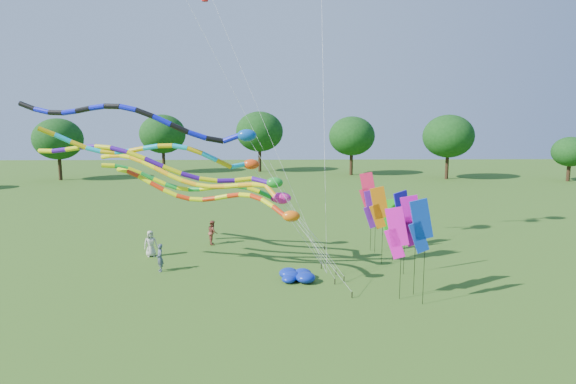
{
  "coord_description": "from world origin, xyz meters",
  "views": [
    {
      "loc": [
        -0.12,
        -20.3,
        8.32
      ],
      "look_at": [
        0.43,
        2.96,
        4.8
      ],
      "focal_mm": 30.0,
      "sensor_mm": 36.0,
      "label": 1
    }
  ],
  "objects_px": {
    "blue_nylon_heap": "(300,276)",
    "person_a": "(151,244)",
    "tube_kite_orange": "(210,181)",
    "person_b": "(160,258)",
    "tube_kite_red": "(225,199)",
    "person_c": "(213,232)"
  },
  "relations": [
    {
      "from": "tube_kite_orange",
      "to": "person_c",
      "type": "distance_m",
      "value": 5.2
    },
    {
      "from": "tube_kite_red",
      "to": "person_b",
      "type": "xyz_separation_m",
      "value": [
        -3.82,
        1.48,
        -3.51
      ]
    },
    {
      "from": "blue_nylon_heap",
      "to": "person_a",
      "type": "xyz_separation_m",
      "value": [
        -8.92,
        4.69,
        0.53
      ]
    },
    {
      "from": "tube_kite_red",
      "to": "tube_kite_orange",
      "type": "xyz_separation_m",
      "value": [
        -1.3,
        3.93,
        0.45
      ]
    },
    {
      "from": "tube_kite_red",
      "to": "person_c",
      "type": "height_order",
      "value": "tube_kite_red"
    },
    {
      "from": "blue_nylon_heap",
      "to": "tube_kite_orange",
      "type": "bearing_deg",
      "value": 140.77
    },
    {
      "from": "tube_kite_red",
      "to": "person_c",
      "type": "relative_size",
      "value": 7.4
    },
    {
      "from": "tube_kite_red",
      "to": "tube_kite_orange",
      "type": "distance_m",
      "value": 4.16
    },
    {
      "from": "tube_kite_orange",
      "to": "person_a",
      "type": "height_order",
      "value": "tube_kite_orange"
    },
    {
      "from": "tube_kite_orange",
      "to": "person_a",
      "type": "relative_size",
      "value": 8.86
    },
    {
      "from": "tube_kite_orange",
      "to": "person_a",
      "type": "distance_m",
      "value": 5.49
    },
    {
      "from": "blue_nylon_heap",
      "to": "person_a",
      "type": "bearing_deg",
      "value": 152.29
    },
    {
      "from": "tube_kite_orange",
      "to": "blue_nylon_heap",
      "type": "xyz_separation_m",
      "value": [
        5.12,
        -4.18,
        -4.46
      ]
    },
    {
      "from": "person_b",
      "to": "tube_kite_red",
      "type": "bearing_deg",
      "value": 41.98
    },
    {
      "from": "person_c",
      "to": "blue_nylon_heap",
      "type": "bearing_deg",
      "value": -157.28
    },
    {
      "from": "tube_kite_orange",
      "to": "blue_nylon_heap",
      "type": "bearing_deg",
      "value": -14.26
    },
    {
      "from": "person_a",
      "to": "person_b",
      "type": "distance_m",
      "value": 3.21
    },
    {
      "from": "person_b",
      "to": "person_c",
      "type": "xyz_separation_m",
      "value": [
        2.14,
        5.83,
        0.04
      ]
    },
    {
      "from": "blue_nylon_heap",
      "to": "person_b",
      "type": "distance_m",
      "value": 7.86
    },
    {
      "from": "tube_kite_orange",
      "to": "person_c",
      "type": "height_order",
      "value": "tube_kite_orange"
    },
    {
      "from": "person_a",
      "to": "blue_nylon_heap",
      "type": "bearing_deg",
      "value": -48.95
    },
    {
      "from": "person_b",
      "to": "tube_kite_orange",
      "type": "bearing_deg",
      "value": 107.25
    }
  ]
}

